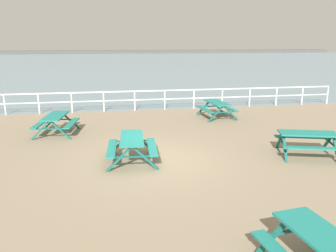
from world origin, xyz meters
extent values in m
cube|color=gray|center=(0.00, 0.00, -0.10)|extent=(30.00, 24.00, 0.20)
cube|color=gray|center=(0.00, 52.75, 0.00)|extent=(142.00, 90.00, 0.01)
cube|color=#4C4C47|center=(0.00, 95.75, 0.00)|extent=(142.00, 6.00, 1.80)
cube|color=white|center=(0.00, 7.75, 1.05)|extent=(23.00, 0.06, 0.06)
cube|color=white|center=(0.00, 7.75, 0.58)|extent=(23.00, 0.05, 0.05)
cylinder|color=white|center=(-6.57, 7.75, 0.53)|extent=(0.07, 0.07, 1.05)
cylinder|color=white|center=(-4.93, 7.75, 0.53)|extent=(0.07, 0.07, 1.05)
cylinder|color=white|center=(-3.29, 7.75, 0.53)|extent=(0.07, 0.07, 1.05)
cylinder|color=white|center=(-1.64, 7.75, 0.53)|extent=(0.07, 0.07, 1.05)
cylinder|color=white|center=(0.00, 7.75, 0.53)|extent=(0.07, 0.07, 1.05)
cylinder|color=white|center=(1.64, 7.75, 0.53)|extent=(0.07, 0.07, 1.05)
cylinder|color=white|center=(3.29, 7.75, 0.53)|extent=(0.07, 0.07, 1.05)
cylinder|color=white|center=(4.93, 7.75, 0.53)|extent=(0.07, 0.07, 1.05)
cylinder|color=white|center=(6.57, 7.75, 0.53)|extent=(0.07, 0.07, 1.05)
cylinder|color=white|center=(8.21, 7.75, 0.53)|extent=(0.07, 0.07, 1.05)
cylinder|color=white|center=(9.86, 7.75, 0.53)|extent=(0.07, 0.07, 1.05)
cylinder|color=white|center=(11.50, 7.75, 0.53)|extent=(0.07, 0.07, 1.05)
cube|color=#1E7A70|center=(5.00, -0.47, 0.75)|extent=(1.92, 1.18, 0.05)
cube|color=#1E7A70|center=(5.18, 0.12, 0.45)|extent=(1.80, 0.76, 0.04)
cube|color=#1E7A70|center=(4.83, -1.07, 0.45)|extent=(1.80, 0.76, 0.04)
cube|color=#165B54|center=(5.85, -0.33, 0.38)|extent=(0.30, 0.78, 0.79)
cube|color=#165B54|center=(5.64, -1.05, 0.38)|extent=(0.30, 0.78, 0.79)
cube|color=#165B54|center=(5.75, -0.69, 0.42)|extent=(0.48, 1.46, 0.04)
cube|color=#165B54|center=(4.36, 0.11, 0.38)|extent=(0.30, 0.78, 0.79)
cube|color=#165B54|center=(4.15, -0.61, 0.38)|extent=(0.30, 0.78, 0.79)
cube|color=#165B54|center=(4.25, -0.25, 0.42)|extent=(0.48, 1.46, 0.04)
cube|color=#1E7A70|center=(3.82, 5.34, 0.75)|extent=(0.85, 1.85, 0.05)
cube|color=#1E7A70|center=(3.21, 5.28, 0.45)|extent=(0.41, 1.82, 0.04)
cube|color=#1E7A70|center=(4.44, 5.39, 0.45)|extent=(0.41, 1.82, 0.04)
cube|color=#165B54|center=(3.38, 6.08, 0.38)|extent=(0.80, 0.15, 0.79)
cube|color=#165B54|center=(4.13, 6.14, 0.38)|extent=(0.80, 0.15, 0.79)
cube|color=#165B54|center=(3.76, 6.11, 0.42)|extent=(1.50, 0.19, 0.04)
cube|color=#165B54|center=(3.52, 4.53, 0.38)|extent=(0.80, 0.15, 0.79)
cube|color=#165B54|center=(4.27, 4.59, 0.38)|extent=(0.80, 0.15, 0.79)
cube|color=#165B54|center=(3.89, 4.56, 0.42)|extent=(1.50, 0.19, 0.04)
cube|color=#1E7A70|center=(-3.47, 3.61, 0.75)|extent=(0.92, 1.87, 0.05)
cube|color=#1E7A70|center=(-4.09, 3.69, 0.45)|extent=(0.48, 1.82, 0.04)
cube|color=#1E7A70|center=(-2.86, 3.53, 0.45)|extent=(0.48, 1.82, 0.04)
cube|color=#165B54|center=(-3.75, 4.43, 0.38)|extent=(0.80, 0.18, 0.79)
cube|color=#165B54|center=(-3.00, 4.34, 0.38)|extent=(0.80, 0.18, 0.79)
cube|color=#165B54|center=(-3.37, 4.38, 0.42)|extent=(1.50, 0.25, 0.04)
cube|color=#165B54|center=(-3.94, 2.88, 0.38)|extent=(0.80, 0.18, 0.79)
cube|color=#165B54|center=(-3.20, 2.79, 0.38)|extent=(0.80, 0.18, 0.79)
cube|color=#165B54|center=(-3.57, 2.83, 0.42)|extent=(1.50, 0.25, 0.04)
cube|color=#1E7A70|center=(1.89, -5.89, 0.75)|extent=(0.92, 1.87, 0.05)
cube|color=#165B54|center=(1.42, -5.17, 0.38)|extent=(0.80, 0.18, 0.79)
cube|color=#165B54|center=(2.17, -5.07, 0.38)|extent=(0.80, 0.18, 0.79)
cube|color=#165B54|center=(1.79, -5.12, 0.42)|extent=(1.50, 0.25, 0.04)
cube|color=#1E7A70|center=(-0.66, -0.04, 0.75)|extent=(0.81, 1.84, 0.05)
cube|color=#1E7A70|center=(-1.28, 0.00, 0.45)|extent=(0.37, 1.81, 0.04)
cube|color=#1E7A70|center=(-0.05, -0.07, 0.45)|extent=(0.37, 1.81, 0.04)
cube|color=#165B54|center=(-0.99, 0.76, 0.38)|extent=(0.80, 0.13, 0.79)
cube|color=#165B54|center=(-0.24, 0.72, 0.38)|extent=(0.80, 0.13, 0.79)
cube|color=#165B54|center=(-0.62, 0.74, 0.42)|extent=(1.50, 0.15, 0.04)
cube|color=#165B54|center=(-1.09, -0.79, 0.38)|extent=(0.80, 0.13, 0.79)
cube|color=#165B54|center=(-0.34, -0.84, 0.38)|extent=(0.80, 0.13, 0.79)
cube|color=#165B54|center=(-0.71, -0.81, 0.42)|extent=(1.50, 0.15, 0.04)
camera|label=1|loc=(-1.23, -9.80, 3.64)|focal=35.19mm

